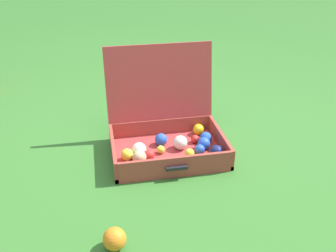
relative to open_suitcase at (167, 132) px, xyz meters
The scene contains 3 objects.
ground_plane 0.13m from the open_suitcase, 66.11° to the right, with size 16.00×16.00×0.00m, color #336B28.
open_suitcase is the anchor object (origin of this frame).
stray_ball_on_grass 0.78m from the open_suitcase, 116.31° to the right, with size 0.09×0.09×0.09m, color orange.
Camera 1 is at (-0.38, -1.80, 1.15)m, focal length 41.45 mm.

